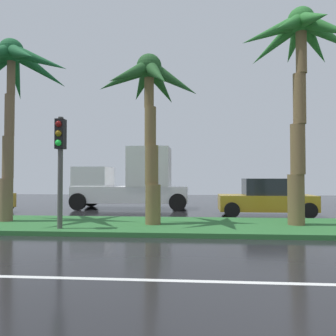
% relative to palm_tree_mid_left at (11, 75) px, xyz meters
% --- Properties ---
extents(ground_plane, '(90.00, 42.00, 0.10)m').
position_rel_palm_tree_mid_left_xyz_m(ground_plane, '(8.10, 0.74, -5.71)').
color(ground_plane, black).
extents(near_lane_divider_stripe, '(81.00, 0.14, 0.01)m').
position_rel_palm_tree_mid_left_xyz_m(near_lane_divider_stripe, '(8.10, -6.26, -5.66)').
color(near_lane_divider_stripe, white).
rests_on(near_lane_divider_stripe, ground_plane).
extents(median_strip, '(85.50, 4.00, 0.15)m').
position_rel_palm_tree_mid_left_xyz_m(median_strip, '(8.10, -0.26, -5.58)').
color(median_strip, '#2D6B33').
rests_on(median_strip, ground_plane).
extents(palm_tree_mid_left, '(4.66, 4.56, 6.90)m').
position_rel_palm_tree_mid_left_xyz_m(palm_tree_mid_left, '(0.00, 0.00, 0.00)').
color(palm_tree_mid_left, brown).
rests_on(palm_tree_mid_left, median_strip).
extents(palm_tree_centre_left, '(3.84, 3.70, 6.05)m').
position_rel_palm_tree_mid_left_xyz_m(palm_tree_centre_left, '(5.30, -0.26, -0.87)').
color(palm_tree_centre_left, brown).
rests_on(palm_tree_centre_left, median_strip).
extents(palm_tree_centre, '(4.13, 4.20, 7.47)m').
position_rel_palm_tree_mid_left_xyz_m(palm_tree_centre, '(10.56, -0.36, 0.35)').
color(palm_tree_centre, brown).
rests_on(palm_tree_centre, median_strip).
extents(traffic_signal_median_left, '(0.28, 0.43, 3.57)m').
position_rel_palm_tree_mid_left_xyz_m(traffic_signal_median_left, '(2.65, -1.68, -3.05)').
color(traffic_signal_median_left, '#4C4C47').
rests_on(traffic_signal_median_left, median_strip).
extents(box_truck_lead, '(6.40, 2.64, 3.46)m').
position_rel_palm_tree_mid_left_xyz_m(box_truck_lead, '(3.40, 6.78, -4.11)').
color(box_truck_lead, white).
rests_on(box_truck_lead, ground_plane).
extents(car_in_traffic_second, '(4.30, 2.02, 1.72)m').
position_rel_palm_tree_mid_left_xyz_m(car_in_traffic_second, '(10.26, 3.77, -4.83)').
color(car_in_traffic_second, '#B28C1E').
rests_on(car_in_traffic_second, ground_plane).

